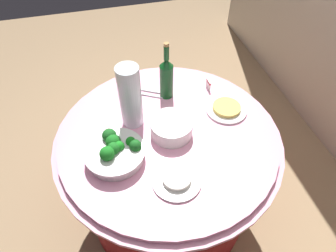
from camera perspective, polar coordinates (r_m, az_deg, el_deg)
The scene contains 10 objects.
ground_plane at distance 2.10m, azimuth 0.00°, elevation -14.71°, with size 6.00×6.00×0.00m, color #9E7F5B.
buffet_table at distance 1.78m, azimuth 0.00°, elevation -9.07°, with size 1.16×1.16×0.74m.
broccoli_bowl at distance 1.38m, azimuth -10.12°, elevation -4.78°, with size 0.28×0.28×0.12m.
plate_stack at distance 1.45m, azimuth 0.70°, elevation -0.29°, with size 0.21×0.21×0.08m.
wine_bottle at distance 1.60m, azimuth -0.30°, elevation 9.45°, with size 0.07×0.07×0.34m.
decorative_fruit_vase at distance 1.45m, azimuth -7.24°, elevation 4.98°, with size 0.11×0.11×0.34m.
serving_tongs at distance 1.69m, azimuth -3.70°, elevation 6.32°, with size 0.12×0.16×0.01m.
food_plate_rice at distance 1.31m, azimuth 1.70°, elevation -10.27°, with size 0.22×0.22×0.03m.
food_plate_noodles at distance 1.62m, azimuth 11.24°, elevation 3.32°, with size 0.22×0.22×0.03m.
label_placard_front at distance 1.73m, azimuth 7.84°, elevation 8.07°, with size 0.05×0.01×0.05m.
Camera 1 is at (0.94, -0.25, 1.86)m, focal length 31.47 mm.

